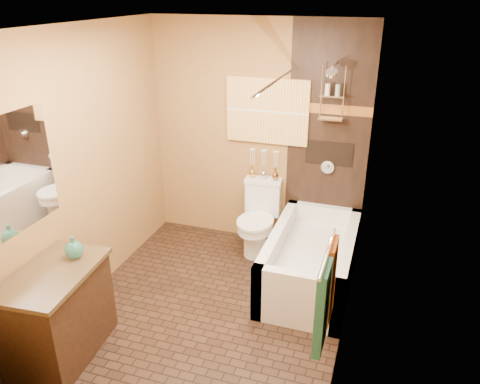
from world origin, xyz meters
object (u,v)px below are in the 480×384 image
at_px(toilet, 258,218).
at_px(vanity, 59,313).
at_px(sunset_painting, 267,111).
at_px(bathtub, 311,264).

bearing_deg(toilet, vanity, -122.49).
height_order(sunset_painting, toilet, sunset_painting).
xyz_separation_m(bathtub, toilet, (-0.68, 0.46, 0.19)).
height_order(bathtub, toilet, toilet).
bearing_deg(vanity, toilet, 58.55).
bearing_deg(bathtub, toilet, 146.16).
height_order(sunset_painting, vanity, sunset_painting).
bearing_deg(toilet, bathtub, -39.68).
bearing_deg(sunset_painting, bathtub, -46.65).
bearing_deg(vanity, sunset_painting, 61.23).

